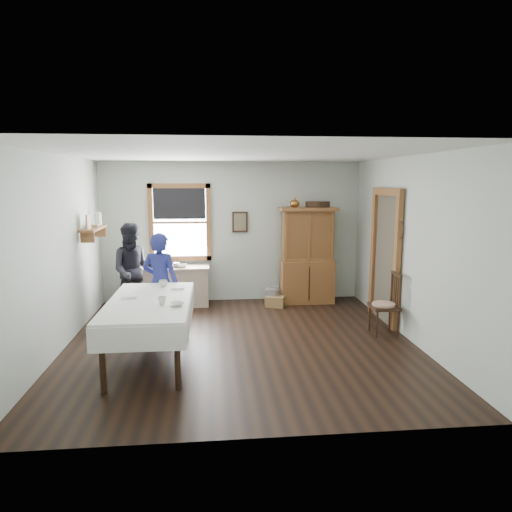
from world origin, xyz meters
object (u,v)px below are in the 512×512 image
at_px(spindle_chair, 384,304).
at_px(figure_dark, 134,274).
at_px(pail, 272,297).
at_px(dining_table, 150,331).
at_px(work_counter, 175,286).
at_px(wicker_basket, 275,301).
at_px(china_hutch, 307,255).
at_px(woman_blue, 161,287).

relative_size(spindle_chair, figure_dark, 0.64).
distance_m(pail, figure_dark, 2.58).
bearing_deg(figure_dark, dining_table, -86.17).
xyz_separation_m(work_counter, dining_table, (-0.11, -2.70, 0.04)).
relative_size(pail, wicker_basket, 0.90).
distance_m(dining_table, pail, 3.20).
relative_size(china_hutch, spindle_chair, 1.91).
bearing_deg(pail, wicker_basket, -69.50).
relative_size(work_counter, spindle_chair, 1.35).
xyz_separation_m(dining_table, woman_blue, (0.02, 1.13, 0.32)).
relative_size(spindle_chair, pail, 3.13).
bearing_deg(woman_blue, pail, -125.72).
xyz_separation_m(china_hutch, dining_table, (-2.64, -2.70, -0.51)).
distance_m(china_hutch, dining_table, 3.81).
relative_size(work_counter, wicker_basket, 3.80).
xyz_separation_m(spindle_chair, wicker_basket, (-1.44, 1.70, -0.38)).
bearing_deg(figure_dark, pail, 0.94).
bearing_deg(wicker_basket, spindle_chair, -49.74).
relative_size(work_counter, dining_table, 0.64).
height_order(dining_table, figure_dark, figure_dark).
height_order(dining_table, pail, dining_table).
xyz_separation_m(work_counter, china_hutch, (2.53, -0.00, 0.55)).
xyz_separation_m(china_hutch, woman_blue, (-2.62, -1.57, -0.19)).
bearing_deg(china_hutch, pail, -166.05).
xyz_separation_m(wicker_basket, woman_blue, (-1.96, -1.29, 0.63)).
xyz_separation_m(dining_table, pail, (1.94, 2.53, -0.26)).
bearing_deg(china_hutch, wicker_basket, -156.70).
relative_size(work_counter, figure_dark, 0.86).
height_order(work_counter, dining_table, dining_table).
bearing_deg(figure_dark, wicker_basket, -1.68).
xyz_separation_m(wicker_basket, figure_dark, (-2.50, -0.39, 0.65)).
relative_size(dining_table, figure_dark, 1.36).
bearing_deg(wicker_basket, pail, 110.50).
distance_m(work_counter, china_hutch, 2.59).
distance_m(china_hutch, spindle_chair, 2.18).
bearing_deg(wicker_basket, dining_table, -129.29).
distance_m(china_hutch, pail, 1.05).
bearing_deg(figure_dark, work_counter, 36.26).
distance_m(work_counter, dining_table, 2.70).
distance_m(pail, woman_blue, 2.44).
bearing_deg(dining_table, wicker_basket, 50.71).
bearing_deg(spindle_chair, work_counter, 150.22).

